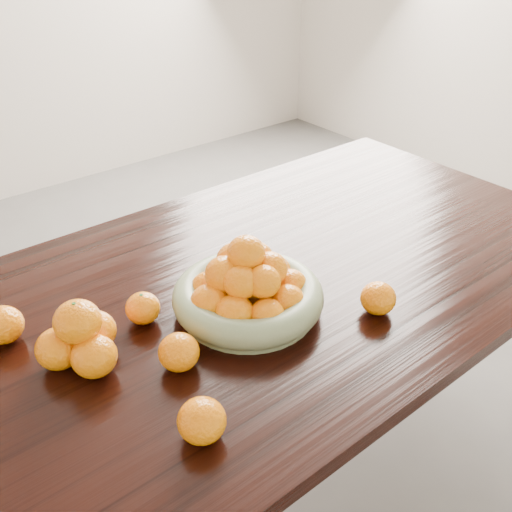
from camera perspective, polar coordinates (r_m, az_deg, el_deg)
ground at (r=1.92m, az=-1.02°, el=-21.58°), size 5.00×5.00×0.00m
dining_table at (r=1.44m, az=-1.26°, el=-5.73°), size 2.00×1.00×0.75m
fruit_bowl at (r=1.27m, az=-0.85°, el=-3.37°), size 0.34×0.34×0.19m
orange_pyramid at (r=1.18m, az=-17.08°, el=-7.93°), size 0.17×0.16×0.14m
loose_orange_0 at (r=1.27m, az=-11.25°, el=-5.14°), size 0.08×0.08×0.07m
loose_orange_1 at (r=1.01m, az=-5.44°, el=-16.07°), size 0.09×0.09×0.08m
loose_orange_2 at (r=1.14m, az=-7.72°, el=-9.51°), size 0.08×0.08×0.08m
loose_orange_3 at (r=1.31m, az=-24.00°, el=-6.32°), size 0.09×0.09×0.08m
loose_orange_4 at (r=1.30m, az=12.11°, el=-4.16°), size 0.08×0.08×0.07m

